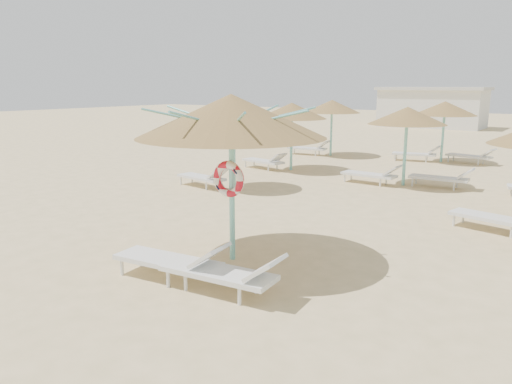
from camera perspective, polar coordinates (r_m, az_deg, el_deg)
The scene contains 6 objects.
ground at distance 9.85m, azimuth -2.86°, elevation -8.02°, with size 120.00×120.00×0.00m, color #E1C189.
main_palapa at distance 9.46m, azimuth -2.86°, elevation 8.62°, with size 3.61×3.61×3.23m.
lounger_main_a at distance 8.96m, azimuth -9.33°, elevation -7.70°, with size 2.21×0.86×0.78m.
lounger_main_b at distance 8.32m, azimuth -3.55°, elevation -9.13°, with size 2.20×0.84×0.78m.
palapa_field at distance 18.21m, azimuth 20.89°, elevation 7.93°, with size 18.28×13.60×2.73m.
service_hut at distance 43.93m, azimuth 19.49°, elevation 9.14°, with size 8.40×4.40×3.25m.
Camera 1 is at (5.65, -7.32, 3.38)m, focal length 35.00 mm.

